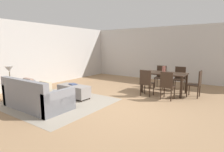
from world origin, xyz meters
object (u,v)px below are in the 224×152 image
at_px(table_lamp, 9,70).
at_px(dining_chair_far_right, 180,77).
at_px(dining_chair_near_left, 146,81).
at_px(dining_chair_far_left, 161,75).
at_px(side_table, 11,86).
at_px(ottoman_table, 74,91).
at_px(dining_table, 164,75).
at_px(dining_chair_near_right, 167,84).
at_px(vase_centerpiece, 164,70).
at_px(book_on_ottoman, 73,84).
at_px(couch, 36,98).
at_px(dining_chair_head_east, 197,82).

xyz_separation_m(table_lamp, dining_chair_far_right, (4.07, 4.51, -0.47)).
xyz_separation_m(dining_chair_near_left, dining_chair_far_left, (-0.04, 1.58, 0.00)).
bearing_deg(side_table, ottoman_table, 42.02).
distance_m(dining_table, dining_chair_far_right, 0.90).
xyz_separation_m(side_table, dining_chair_near_right, (4.10, 2.86, 0.06)).
bearing_deg(vase_centerpiece, ottoman_table, -133.83).
bearing_deg(dining_table, book_on_ottoman, -135.35).
xyz_separation_m(ottoman_table, book_on_ottoman, (-0.09, 0.05, 0.21)).
bearing_deg(dining_chair_near_right, couch, -134.76).
bearing_deg(dining_chair_head_east, dining_chair_far_left, 152.22).
xyz_separation_m(dining_chair_near_left, dining_chair_near_right, (0.74, -0.05, 0.00)).
height_order(table_lamp, dining_chair_near_left, table_lamp).
height_order(dining_chair_near_right, vase_centerpiece, vase_centerpiece).
bearing_deg(vase_centerpiece, dining_chair_near_right, -63.78).
bearing_deg(couch, table_lamp, -178.23).
bearing_deg(side_table, dining_chair_near_right, 34.95).
height_order(dining_table, dining_chair_far_right, dining_chair_far_right).
xyz_separation_m(table_lamp, dining_table, (3.72, 3.69, -0.33)).
xyz_separation_m(couch, book_on_ottoman, (0.08, 1.33, 0.16)).
distance_m(side_table, dining_chair_far_right, 6.07).
bearing_deg(couch, dining_chair_near_left, 54.44).
height_order(side_table, table_lamp, table_lamp).
height_order(table_lamp, dining_chair_far_right, table_lamp).
relative_size(dining_chair_far_left, vase_centerpiece, 3.86).
bearing_deg(dining_chair_far_right, dining_chair_near_right, -89.13).
height_order(couch, dining_chair_near_right, dining_chair_near_right).
relative_size(couch, dining_chair_far_right, 2.16).
height_order(side_table, dining_chair_near_right, dining_chair_near_right).
xyz_separation_m(table_lamp, dining_chair_near_right, (4.10, 2.86, -0.47)).
height_order(dining_chair_far_left, vase_centerpiece, vase_centerpiece).
bearing_deg(dining_table, vase_centerpiece, -114.12).
bearing_deg(dining_chair_near_left, dining_chair_far_right, 65.74).
bearing_deg(dining_chair_head_east, table_lamp, -142.50).
relative_size(side_table, dining_chair_head_east, 0.63).
relative_size(dining_table, dining_chair_head_east, 1.67).
height_order(ottoman_table, dining_table, dining_table).
height_order(side_table, book_on_ottoman, side_table).
height_order(table_lamp, dining_chair_head_east, table_lamp).
xyz_separation_m(dining_table, dining_chair_far_right, (0.35, 0.82, -0.14)).
distance_m(ottoman_table, dining_chair_near_left, 2.49).
xyz_separation_m(dining_chair_far_left, dining_chair_head_east, (1.51, -0.80, 0.00)).
bearing_deg(side_table, couch, 1.77).
xyz_separation_m(ottoman_table, vase_centerpiece, (2.24, 2.34, 0.63)).
bearing_deg(dining_chair_near_right, vase_centerpiece, 116.22).
bearing_deg(dining_chair_far_right, vase_centerpiece, -113.15).
bearing_deg(ottoman_table, dining_chair_near_right, 30.40).
xyz_separation_m(ottoman_table, side_table, (-1.46, -1.32, 0.21)).
distance_m(dining_chair_near_left, dining_chair_far_right, 1.75).
xyz_separation_m(couch, dining_chair_head_east, (3.53, 3.66, 0.23)).
distance_m(dining_table, dining_chair_near_right, 0.92).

